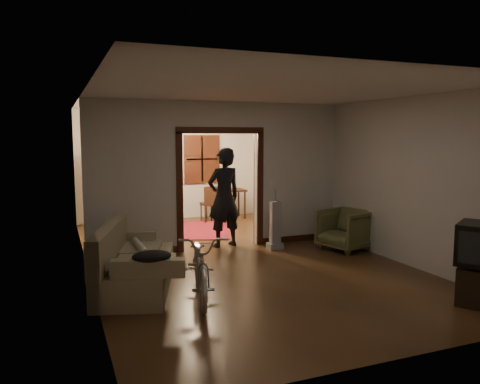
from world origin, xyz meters
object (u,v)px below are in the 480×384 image
sofa (136,256)px  person (224,197)px  desk (226,204)px  bicycle (201,264)px  armchair (345,230)px  locker (135,187)px

sofa → person: (2.02, 1.96, 0.50)m
person → desk: person is taller
bicycle → sofa: bearing=148.5°
bicycle → armchair: bicycle is taller
person → locker: bearing=-78.3°
armchair → person: size_ratio=0.44×
bicycle → locker: bearing=102.3°
sofa → locker: (0.77, 4.82, 0.47)m
bicycle → armchair: bearing=37.8°
desk → bicycle: bearing=-94.1°
desk → locker: bearing=-159.7°
armchair → desk: 4.14m
locker → desk: bearing=4.8°
armchair → desk: bearing=177.0°
sofa → person: bearing=61.0°
person → desk: bearing=-122.4°
sofa → armchair: size_ratio=2.37×
locker → desk: (2.34, 0.06, -0.55)m
locker → armchair: bearing=-47.0°
locker → desk: 2.40m
sofa → armchair: 4.15m
armchair → desk: armchair is taller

